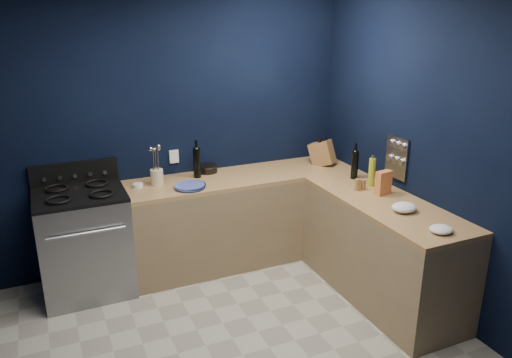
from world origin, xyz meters
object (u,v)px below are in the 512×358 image
gas_range (85,244)px  crouton_bag (383,183)px  knife_block (322,153)px  plate_stack (190,186)px  utensil_crock (157,177)px

gas_range → crouton_bag: crouton_bag is taller
knife_block → plate_stack: bearing=151.5°
gas_range → crouton_bag: 2.69m
gas_range → utensil_crock: utensil_crock is taller
plate_stack → utensil_crock: utensil_crock is taller
utensil_crock → crouton_bag: bearing=-31.2°
utensil_crock → plate_stack: bearing=-42.1°
knife_block → utensil_crock: bearing=143.4°
crouton_bag → utensil_crock: bearing=139.8°
utensil_crock → knife_block: bearing=-2.5°
plate_stack → utensil_crock: size_ratio=1.86×
plate_stack → utensil_crock: bearing=137.9°
plate_stack → utensil_crock: 0.33m
knife_block → crouton_bag: (0.03, -0.98, -0.02)m
utensil_crock → crouton_bag: size_ratio=0.69×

